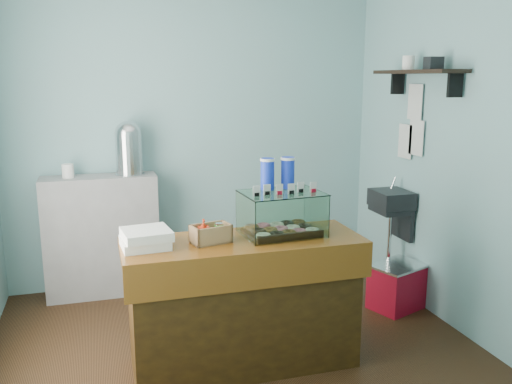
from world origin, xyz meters
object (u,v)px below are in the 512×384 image
object	(u,v)px
coffee_urn	(129,147)
red_cooler	(397,286)
counter	(244,302)
display_case	(281,210)

from	to	relation	value
coffee_urn	red_cooler	distance (m)	2.65
coffee_urn	red_cooler	xyz separation A→B (m)	(2.14, -1.06, -1.15)
counter	coffee_urn	distance (m)	1.92
red_cooler	counter	bearing A→B (deg)	178.73
counter	coffee_urn	world-z (taller)	coffee_urn
display_case	red_cooler	bearing A→B (deg)	15.72
counter	red_cooler	xyz separation A→B (m)	(1.51, 0.52, -0.26)
counter	red_cooler	world-z (taller)	counter
display_case	counter	bearing A→B (deg)	-168.47
counter	red_cooler	bearing A→B (deg)	19.08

